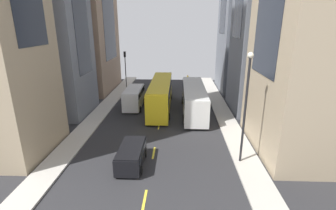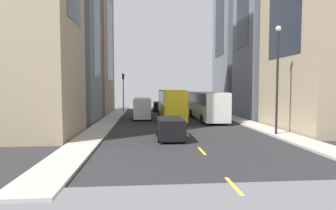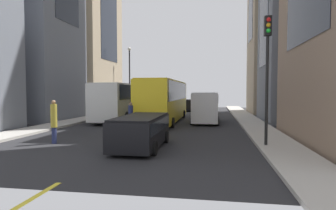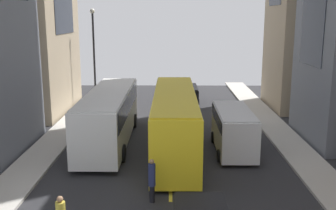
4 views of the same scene
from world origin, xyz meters
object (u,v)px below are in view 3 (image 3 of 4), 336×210
object	(u,v)px
traffic_light_near_corner	(267,56)
car_black_0	(141,129)
pedestrian_crossing_near	(131,117)
pedestrian_walking_far	(54,120)
delivery_van_white	(205,105)
city_bus_white	(125,98)
streetcar_yellow	(165,98)
car_black_1	(192,104)

from	to	relation	value
traffic_light_near_corner	car_black_0	bearing A→B (deg)	-171.03
pedestrian_crossing_near	traffic_light_near_corner	size ratio (longest dim) A/B	0.33
pedestrian_walking_far	traffic_light_near_corner	xyz separation A→B (m)	(10.54, 0.52, 3.13)
delivery_van_white	pedestrian_walking_far	world-z (taller)	delivery_van_white
city_bus_white	delivery_van_white	world-z (taller)	city_bus_white
pedestrian_walking_far	city_bus_white	bearing A→B (deg)	45.00
city_bus_white	pedestrian_crossing_near	distance (m)	9.20
streetcar_yellow	delivery_van_white	world-z (taller)	streetcar_yellow
pedestrian_crossing_near	car_black_1	bearing A→B (deg)	-7.33
city_bus_white	delivery_van_white	bearing A→B (deg)	-12.83
streetcar_yellow	traffic_light_near_corner	world-z (taller)	traffic_light_near_corner
delivery_van_white	pedestrian_crossing_near	xyz separation A→B (m)	(-4.56, -6.84, -0.45)
delivery_van_white	city_bus_white	bearing A→B (deg)	167.17
pedestrian_crossing_near	delivery_van_white	bearing A→B (deg)	-34.59
car_black_0	traffic_light_near_corner	xyz separation A→B (m)	(5.83, 0.92, 3.42)
city_bus_white	streetcar_yellow	size ratio (longest dim) A/B	0.90
car_black_0	car_black_1	distance (m)	25.53
streetcar_yellow	pedestrian_crossing_near	bearing A→B (deg)	-98.41
streetcar_yellow	car_black_1	distance (m)	13.99
city_bus_white	traffic_light_near_corner	world-z (taller)	traffic_light_near_corner
city_bus_white	pedestrian_walking_far	bearing A→B (deg)	-88.55
city_bus_white	car_black_1	size ratio (longest dim) A/B	2.80
streetcar_yellow	traffic_light_near_corner	xyz separation A→B (m)	(6.69, -10.73, 2.20)
city_bus_white	car_black_1	world-z (taller)	city_bus_white
car_black_1	delivery_van_white	bearing A→B (deg)	-81.10
delivery_van_white	pedestrian_walking_far	xyz separation A→B (m)	(-7.38, -11.05, -0.32)
streetcar_yellow	city_bus_white	bearing A→B (deg)	159.67
streetcar_yellow	pedestrian_crossing_near	size ratio (longest dim) A/B	6.43
car_black_0	traffic_light_near_corner	bearing A→B (deg)	8.97
pedestrian_walking_far	traffic_light_near_corner	world-z (taller)	traffic_light_near_corner
delivery_van_white	car_black_0	bearing A→B (deg)	-103.10
car_black_1	traffic_light_near_corner	bearing A→B (deg)	-77.69
delivery_van_white	pedestrian_crossing_near	bearing A→B (deg)	-123.69
traffic_light_near_corner	car_black_1	bearing A→B (deg)	102.31
car_black_0	pedestrian_walking_far	world-z (taller)	pedestrian_walking_far
city_bus_white	streetcar_yellow	distance (m)	4.46
streetcar_yellow	pedestrian_walking_far	bearing A→B (deg)	-108.93
pedestrian_crossing_near	streetcar_yellow	bearing A→B (deg)	-9.32
car_black_1	traffic_light_near_corner	xyz separation A→B (m)	(5.37, -24.61, 3.40)
city_bus_white	pedestrian_walking_far	world-z (taller)	city_bus_white
traffic_light_near_corner	streetcar_yellow	bearing A→B (deg)	121.93
pedestrian_walking_far	pedestrian_crossing_near	bearing A→B (deg)	9.73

